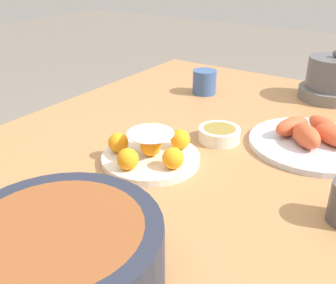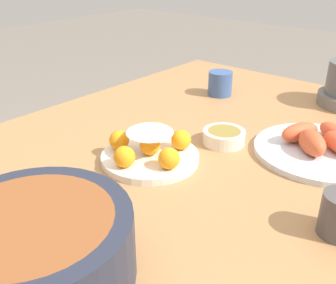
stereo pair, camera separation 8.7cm
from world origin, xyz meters
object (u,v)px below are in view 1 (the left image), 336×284
object	(u,v)px
dining_table	(184,187)
seafood_platter	(313,139)
cake_plate	(151,151)
cup_near	(204,82)
serving_bowl	(60,257)
warming_pot	(332,80)
sauce_bowl	(219,134)

from	to	relation	value
dining_table	seafood_platter	bearing A→B (deg)	131.83
dining_table	cake_plate	distance (m)	0.14
seafood_platter	cup_near	xyz separation A→B (m)	(-0.20, -0.41, 0.02)
dining_table	serving_bowl	distance (m)	0.46
serving_bowl	cup_near	size ratio (longest dim) A/B	3.65
cup_near	dining_table	bearing A→B (deg)	23.33
seafood_platter	warming_pot	distance (m)	0.37
dining_table	cup_near	xyz separation A→B (m)	(-0.40, -0.17, 0.13)
dining_table	cake_plate	xyz separation A→B (m)	(0.07, -0.04, 0.12)
sauce_bowl	cup_near	distance (m)	0.36
seafood_platter	serving_bowl	bearing A→B (deg)	-14.25
serving_bowl	cup_near	xyz separation A→B (m)	(-0.83, -0.24, -0.02)
sauce_bowl	dining_table	bearing A→B (deg)	-15.76
cake_plate	sauce_bowl	xyz separation A→B (m)	(-0.18, 0.08, -0.01)
serving_bowl	sauce_bowl	size ratio (longest dim) A/B	2.73
cup_near	serving_bowl	bearing A→B (deg)	16.31
dining_table	cup_near	world-z (taller)	cup_near
serving_bowl	seafood_platter	bearing A→B (deg)	165.75
serving_bowl	warming_pot	world-z (taller)	warming_pot
sauce_bowl	warming_pot	bearing A→B (deg)	162.37
dining_table	sauce_bowl	size ratio (longest dim) A/B	14.08
serving_bowl	cup_near	world-z (taller)	serving_bowl
cake_plate	sauce_bowl	size ratio (longest dim) A/B	2.12
cake_plate	dining_table	bearing A→B (deg)	147.50
cake_plate	serving_bowl	world-z (taller)	serving_bowl
cake_plate	warming_pot	world-z (taller)	warming_pot
sauce_bowl	serving_bowl	bearing A→B (deg)	4.08
sauce_bowl	seafood_platter	distance (m)	0.22
serving_bowl	warming_pot	xyz separation A→B (m)	(-1.01, 0.11, 0.01)
warming_pot	seafood_platter	bearing A→B (deg)	8.16
warming_pot	serving_bowl	bearing A→B (deg)	-6.19
dining_table	warming_pot	xyz separation A→B (m)	(-0.58, 0.18, 0.15)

